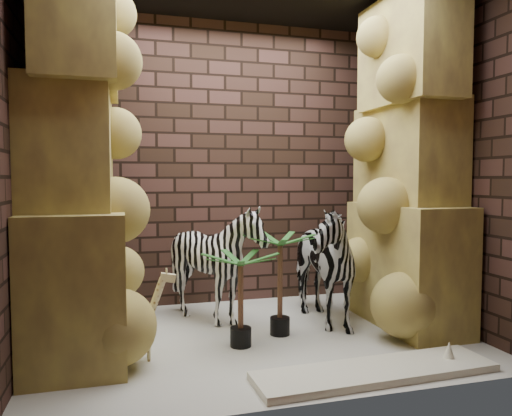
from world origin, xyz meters
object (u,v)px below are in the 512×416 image
object	(u,v)px
giraffe_toy	(136,314)
surfboard	(376,371)
palm_front	(280,284)
palm_back	(241,299)
zebra_right	(315,253)
zebra_left	(216,269)

from	to	relation	value
giraffe_toy	surfboard	distance (m)	1.74
giraffe_toy	palm_front	distance (m)	1.24
palm_back	surfboard	distance (m)	1.15
zebra_right	palm_back	world-z (taller)	zebra_right
palm_front	palm_back	bearing A→B (deg)	-154.09
palm_back	surfboard	world-z (taller)	palm_back
palm_front	giraffe_toy	bearing A→B (deg)	-166.80
giraffe_toy	palm_back	world-z (taller)	palm_back
zebra_left	surfboard	size ratio (longest dim) A/B	0.65
giraffe_toy	surfboard	xyz separation A→B (m)	(1.56, -0.71, -0.32)
zebra_left	palm_front	bearing A→B (deg)	-35.12
giraffe_toy	zebra_right	bearing A→B (deg)	18.92
zebra_right	surfboard	distance (m)	1.39
palm_front	palm_back	size ratio (longest dim) A/B	1.16
zebra_left	palm_front	distance (m)	0.66
palm_front	zebra_right	bearing A→B (deg)	30.92
zebra_right	zebra_left	world-z (taller)	zebra_right
palm_front	surfboard	distance (m)	1.13
zebra_left	surfboard	xyz separation A→B (m)	(0.82, -1.46, -0.48)
giraffe_toy	palm_back	xyz separation A→B (m)	(0.81, 0.09, 0.04)
zebra_left	giraffe_toy	xyz separation A→B (m)	(-0.74, -0.76, -0.16)
zebra_right	palm_back	size ratio (longest dim) A/B	1.70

